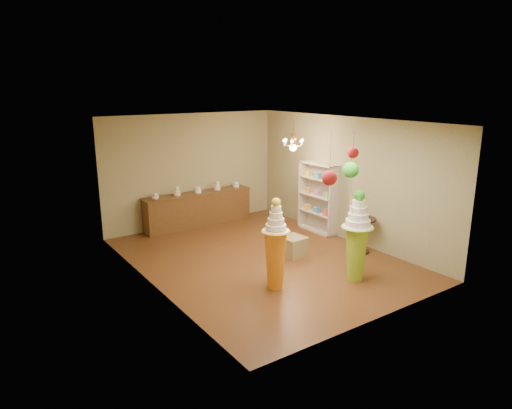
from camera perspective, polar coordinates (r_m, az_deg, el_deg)
floor at (r=10.12m, az=0.73°, el=-6.78°), size 6.50×6.50×0.00m
ceiling at (r=9.45m, az=0.79°, el=10.41°), size 6.50×6.50×0.00m
wall_back at (r=12.41m, az=-7.97°, el=4.31°), size 5.00×0.04×3.00m
wall_front at (r=7.36m, az=15.56°, el=-3.29°), size 5.00×0.04×3.00m
wall_left at (r=8.52m, az=-13.09°, el=-0.70°), size 0.04×6.50×3.00m
wall_right at (r=11.28m, az=11.20°, el=3.13°), size 0.04×6.50×3.00m
pedestal_green at (r=9.04m, az=12.47°, el=-4.57°), size 0.73×0.73×1.81m
pedestal_orange at (r=8.49m, az=2.46°, el=-5.99°), size 0.61×0.61×1.75m
burlap_riser at (r=10.23m, az=4.65°, el=-5.26°), size 0.53×0.53×0.45m
sideboard at (r=12.39m, az=-7.22°, el=-0.52°), size 3.04×0.54×1.16m
shelving_unit at (r=11.85m, az=7.75°, el=0.87°), size 0.33×1.20×1.80m
round_table at (r=10.61m, az=13.03°, el=-3.15°), size 0.73×0.73×0.81m
vase at (r=10.51m, az=13.15°, el=-1.21°), size 0.17×0.17×0.17m
pom_red_left at (r=7.45m, az=9.17°, el=3.29°), size 0.24×0.24×0.87m
pom_green_mid at (r=8.63m, az=11.75°, el=4.26°), size 0.30×0.30×0.96m
pom_red_right at (r=7.61m, az=12.02°, el=6.37°), size 0.19×0.19×0.45m
chandelier at (r=11.11m, az=4.67°, el=7.38°), size 0.69×0.69×0.85m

